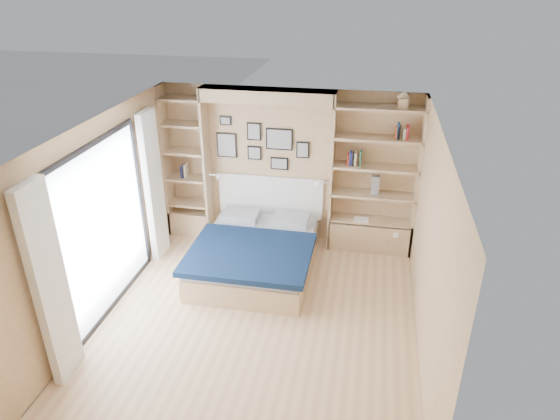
# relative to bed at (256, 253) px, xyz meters

# --- Properties ---
(ground) EXTENTS (4.50, 4.50, 0.00)m
(ground) POSITION_rel_bed_xyz_m (0.30, -1.14, -0.28)
(ground) COLOR #D8B482
(ground) RESTS_ON ground
(room_shell) EXTENTS (4.50, 4.50, 4.50)m
(room_shell) POSITION_rel_bed_xyz_m (-0.09, 0.38, 0.80)
(room_shell) COLOR tan
(room_shell) RESTS_ON ground
(bed) EXTENTS (1.72, 2.17, 1.07)m
(bed) POSITION_rel_bed_xyz_m (0.00, 0.00, 0.00)
(bed) COLOR tan
(bed) RESTS_ON ground
(photo_gallery) EXTENTS (1.48, 0.02, 0.82)m
(photo_gallery) POSITION_rel_bed_xyz_m (-0.15, 1.08, 1.33)
(photo_gallery) COLOR black
(photo_gallery) RESTS_ON ground
(reading_lamps) EXTENTS (1.92, 0.12, 0.15)m
(reading_lamps) POSITION_rel_bed_xyz_m (-0.00, 0.86, 0.83)
(reading_lamps) COLOR silver
(reading_lamps) RESTS_ON ground
(shelf_decor) EXTENTS (3.50, 0.23, 2.03)m
(shelf_decor) POSITION_rel_bed_xyz_m (1.34, 0.93, 1.40)
(shelf_decor) COLOR #B12F20
(shelf_decor) RESTS_ON ground
(deck) EXTENTS (3.20, 4.00, 0.05)m
(deck) POSITION_rel_bed_xyz_m (-3.30, -1.14, -0.28)
(deck) COLOR #766557
(deck) RESTS_ON ground
(deck_chair) EXTENTS (0.59, 0.82, 0.75)m
(deck_chair) POSITION_rel_bed_xyz_m (-3.45, -0.03, 0.08)
(deck_chair) COLOR tan
(deck_chair) RESTS_ON ground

